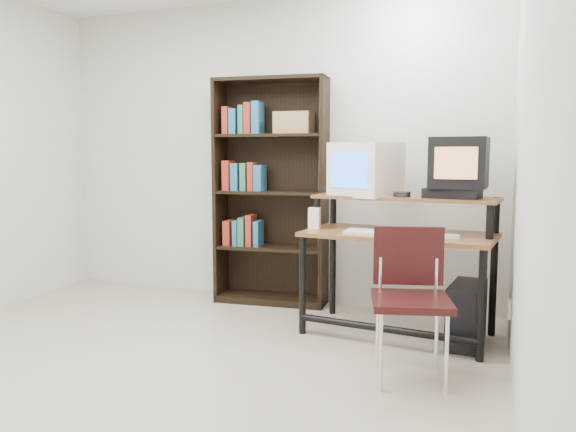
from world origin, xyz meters
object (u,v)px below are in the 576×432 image
(crt_monitor, at_px, (366,170))
(school_chair, at_px, (410,286))
(computer_desk, at_px, (399,237))
(crt_tv, at_px, (459,163))
(pc_tower, at_px, (466,314))
(bookshelf, at_px, (272,190))

(crt_monitor, xyz_separation_m, school_chair, (0.46, -0.90, -0.64))
(computer_desk, xyz_separation_m, school_chair, (0.18, -0.75, -0.17))
(crt_tv, bearing_deg, computer_desk, -166.00)
(crt_tv, distance_m, school_chair, 1.09)
(computer_desk, relative_size, school_chair, 1.59)
(crt_monitor, relative_size, crt_tv, 1.39)
(crt_tv, xyz_separation_m, pc_tower, (0.09, -0.16, -1.01))
(crt_tv, relative_size, bookshelf, 0.20)
(pc_tower, bearing_deg, computer_desk, 176.67)
(crt_monitor, xyz_separation_m, bookshelf, (-0.90, 0.37, -0.19))
(crt_monitor, bearing_deg, computer_desk, -7.10)
(crt_tv, height_order, bookshelf, bookshelf)
(bookshelf, bearing_deg, school_chair, -47.68)
(crt_tv, bearing_deg, school_chair, -100.33)
(computer_desk, distance_m, crt_monitor, 0.57)
(crt_tv, bearing_deg, bookshelf, 167.60)
(pc_tower, height_order, bookshelf, bookshelf)
(bookshelf, bearing_deg, pc_tower, -24.78)
(computer_desk, distance_m, crt_tv, 0.65)
(computer_desk, xyz_separation_m, bookshelf, (-1.18, 0.52, 0.28))
(computer_desk, xyz_separation_m, crt_tv, (0.38, 0.07, 0.53))
(school_chair, bearing_deg, crt_monitor, 103.31)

